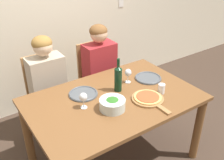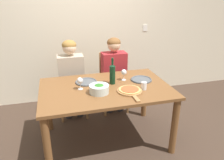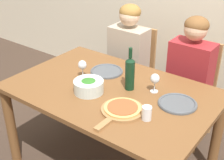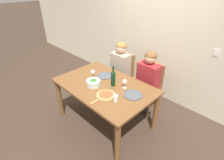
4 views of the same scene
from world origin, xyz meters
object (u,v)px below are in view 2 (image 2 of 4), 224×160
object	(u,v)px
wine_glass_left	(80,81)
water_tumbler	(144,86)
person_man	(114,69)
broccoli_bowl	(99,89)
wine_glass_right	(124,73)
wine_bottle	(112,73)
chair_right	(112,80)
dinner_plate_left	(86,82)
person_woman	(71,72)
chair_left	(72,84)
pizza_on_board	(130,91)
dinner_plate_right	(141,79)

from	to	relation	value
wine_glass_left	water_tumbler	xyz separation A→B (m)	(0.74, -0.20, -0.06)
person_man	broccoli_bowl	distance (m)	0.99
broccoli_bowl	wine_glass_right	size ratio (longest dim) A/B	1.52
broccoli_bowl	wine_glass_left	xyz separation A→B (m)	(-0.20, 0.16, 0.06)
broccoli_bowl	wine_glass_left	size ratio (longest dim) A/B	1.52
wine_bottle	person_man	bearing A→B (deg)	72.50
chair_right	dinner_plate_left	world-z (taller)	chair_right
wine_glass_left	wine_glass_right	bearing A→B (deg)	13.57
person_man	wine_glass_left	size ratio (longest dim) A/B	8.14
person_woman	wine_glass_left	size ratio (longest dim) A/B	8.14
person_man	wine_glass_right	world-z (taller)	person_man
chair_left	wine_bottle	distance (m)	0.99
chair_right	wine_bottle	size ratio (longest dim) A/B	2.81
wine_bottle	wine_glass_left	size ratio (longest dim) A/B	2.25
broccoli_bowl	pizza_on_board	distance (m)	0.36
wine_glass_left	water_tumbler	world-z (taller)	wine_glass_left
broccoli_bowl	wine_glass_left	world-z (taller)	wine_glass_left
dinner_plate_right	person_woman	bearing A→B (deg)	143.16
wine_glass_left	chair_right	bearing A→B (deg)	53.45
chair_right	wine_glass_right	distance (m)	0.80
pizza_on_board	broccoli_bowl	bearing A→B (deg)	169.06
wine_bottle	dinner_plate_right	distance (m)	0.42
chair_right	wine_glass_left	xyz separation A→B (m)	(-0.63, -0.85, 0.37)
person_woman	dinner_plate_left	size ratio (longest dim) A/B	4.42
person_man	water_tumbler	xyz separation A→B (m)	(0.11, -0.93, 0.09)
chair_right	dinner_plate_right	xyz separation A→B (m)	(0.19, -0.76, 0.28)
pizza_on_board	wine_glass_right	world-z (taller)	wine_glass_right
dinner_plate_left	wine_glass_left	bearing A→B (deg)	-117.24
chair_left	chair_right	size ratio (longest dim) A/B	1.00
chair_right	wine_bottle	distance (m)	0.90
person_woman	broccoli_bowl	size ratio (longest dim) A/B	5.37
person_woman	water_tumbler	size ratio (longest dim) A/B	12.96
water_tumbler	chair_right	bearing A→B (deg)	95.90
broccoli_bowl	person_woman	bearing A→B (deg)	105.40
chair_left	person_man	size ratio (longest dim) A/B	0.78
chair_right	dinner_plate_left	bearing A→B (deg)	-128.96
person_man	dinner_plate_left	distance (m)	0.75
wine_bottle	broccoli_bowl	xyz separation A→B (m)	(-0.22, -0.23, -0.09)
person_woman	dinner_plate_right	size ratio (longest dim) A/B	4.42
chair_right	person_woman	bearing A→B (deg)	-170.38
chair_left	broccoli_bowl	distance (m)	1.08
chair_right	broccoli_bowl	xyz separation A→B (m)	(-0.43, -1.00, 0.32)
person_woman	wine_bottle	bearing A→B (deg)	-54.93
dinner_plate_right	water_tumbler	bearing A→B (deg)	-106.37
wine_bottle	pizza_on_board	distance (m)	0.35
wine_glass_right	person_man	bearing A→B (deg)	86.86
dinner_plate_right	wine_glass_left	distance (m)	0.83
person_woman	water_tumbler	xyz separation A→B (m)	(0.78, -0.93, 0.09)
person_woman	wine_bottle	xyz separation A→B (m)	(0.46, -0.66, 0.18)
chair_left	chair_right	xyz separation A→B (m)	(0.67, 0.00, 0.00)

